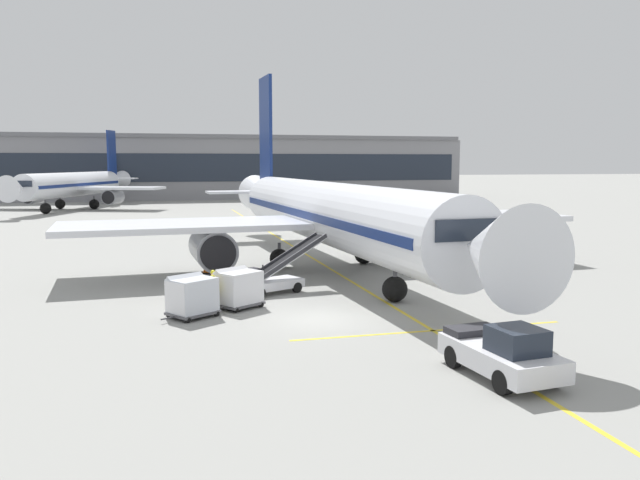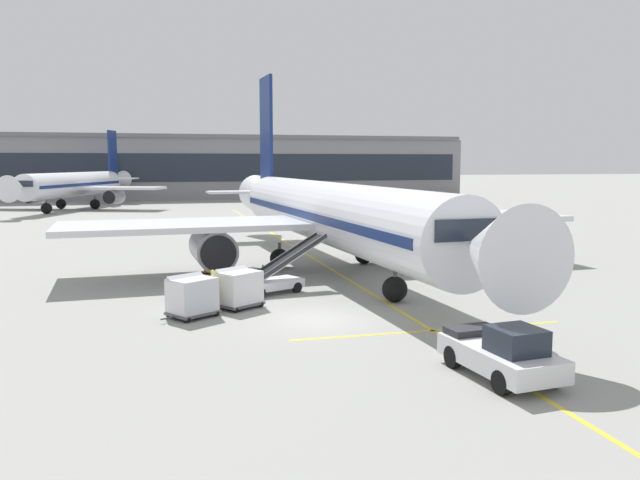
# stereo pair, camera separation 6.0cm
# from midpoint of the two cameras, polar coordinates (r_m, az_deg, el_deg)

# --- Properties ---
(ground_plane) EXTENTS (600.00, 600.00, 0.00)m
(ground_plane) POSITION_cam_midpoint_polar(r_m,az_deg,el_deg) (28.75, -0.28, -7.06)
(ground_plane) COLOR gray
(parked_airplane) EXTENTS (33.85, 44.14, 14.58)m
(parked_airplane) POSITION_cam_midpoint_polar(r_m,az_deg,el_deg) (41.98, 0.56, 2.36)
(parked_airplane) COLOR silver
(parked_airplane) RESTS_ON ground
(belt_loader) EXTENTS (5.33, 3.41, 3.02)m
(belt_loader) POSITION_cam_midpoint_polar(r_m,az_deg,el_deg) (34.39, -4.12, -3.28)
(belt_loader) COLOR silver
(belt_loader) RESTS_ON ground
(baggage_cart_lead) EXTENTS (2.71, 2.44, 1.91)m
(baggage_cart_lead) POSITION_cam_midpoint_polar(r_m,az_deg,el_deg) (31.01, -7.36, -4.19)
(baggage_cart_lead) COLOR #515156
(baggage_cart_lead) RESTS_ON ground
(baggage_cart_second) EXTENTS (2.71, 2.44, 1.91)m
(baggage_cart_second) POSITION_cam_midpoint_polar(r_m,az_deg,el_deg) (29.51, -11.41, -4.84)
(baggage_cart_second) COLOR #515156
(baggage_cart_second) RESTS_ON ground
(pushback_tug) EXTENTS (2.55, 4.59, 1.83)m
(pushback_tug) POSITION_cam_midpoint_polar(r_m,az_deg,el_deg) (21.83, 15.87, -9.64)
(pushback_tug) COLOR silver
(pushback_tug) RESTS_ON ground
(ground_crew_by_loader) EXTENTS (0.56, 0.30, 1.74)m
(ground_crew_by_loader) POSITION_cam_midpoint_polar(r_m,az_deg,el_deg) (31.76, -9.55, -3.97)
(ground_crew_by_loader) COLOR #333847
(ground_crew_by_loader) RESTS_ON ground
(ground_crew_by_carts) EXTENTS (0.43, 0.44, 1.74)m
(ground_crew_by_carts) POSITION_cam_midpoint_polar(r_m,az_deg,el_deg) (31.60, -7.56, -3.99)
(ground_crew_by_carts) COLOR #514C42
(ground_crew_by_carts) RESTS_ON ground
(ground_crew_marshaller) EXTENTS (0.34, 0.55, 1.74)m
(ground_crew_marshaller) POSITION_cam_midpoint_polar(r_m,az_deg,el_deg) (30.42, -9.58, -4.45)
(ground_crew_marshaller) COLOR #514C42
(ground_crew_marshaller) RESTS_ON ground
(safety_cone_engine_keepout) EXTENTS (0.58, 0.58, 0.66)m
(safety_cone_engine_keepout) POSITION_cam_midpoint_polar(r_m,az_deg,el_deg) (37.24, -6.50, -3.37)
(safety_cone_engine_keepout) COLOR black
(safety_cone_engine_keepout) RESTS_ON ground
(safety_cone_wingtip) EXTENTS (0.68, 0.68, 0.77)m
(safety_cone_wingtip) POSITION_cam_midpoint_polar(r_m,az_deg,el_deg) (41.07, -10.06, -2.39)
(safety_cone_wingtip) COLOR black
(safety_cone_wingtip) RESTS_ON ground
(apron_guidance_line_lead_in) EXTENTS (0.20, 110.00, 0.01)m
(apron_guidance_line_lead_in) POSITION_cam_midpoint_polar(r_m,az_deg,el_deg) (41.71, 1.02, -2.66)
(apron_guidance_line_lead_in) COLOR yellow
(apron_guidance_line_lead_in) RESTS_ON ground
(apron_guidance_line_stop_bar) EXTENTS (12.00, 0.20, 0.01)m
(apron_guidance_line_stop_bar) POSITION_cam_midpoint_polar(r_m,az_deg,el_deg) (27.22, 9.78, -7.96)
(apron_guidance_line_stop_bar) COLOR yellow
(apron_guidance_line_stop_bar) RESTS_ON ground
(terminal_building) EXTENTS (119.55, 16.63, 12.09)m
(terminal_building) POSITION_cam_midpoint_polar(r_m,az_deg,el_deg) (127.99, -14.31, 6.29)
(terminal_building) COLOR gray
(terminal_building) RESTS_ON ground
(distant_airplane) EXTENTS (26.43, 34.28, 12.26)m
(distant_airplane) POSITION_cam_midpoint_polar(r_m,az_deg,el_deg) (101.71, -21.06, 4.59)
(distant_airplane) COLOR silver
(distant_airplane) RESTS_ON ground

